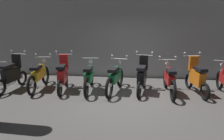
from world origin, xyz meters
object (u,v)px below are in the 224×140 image
(motorbike_slot_2, at_px, (63,75))
(motorbike_slot_0, at_px, (12,75))
(motorbike_slot_1, at_px, (39,75))
(motorbike_slot_3, at_px, (89,77))
(motorbike_slot_6, at_px, (169,79))
(motorbike_slot_5, at_px, (142,77))
(motorbike_slot_4, at_px, (115,77))
(motorbike_slot_7, at_px, (196,78))

(motorbike_slot_2, bearing_deg, motorbike_slot_0, -176.27)
(motorbike_slot_0, height_order, motorbike_slot_1, motorbike_slot_0)
(motorbike_slot_1, xyz_separation_m, motorbike_slot_3, (1.74, -0.02, -0.00))
(motorbike_slot_6, bearing_deg, motorbike_slot_5, 175.45)
(motorbike_slot_3, bearing_deg, motorbike_slot_2, -176.36)
(motorbike_slot_3, distance_m, motorbike_slot_4, 0.87)
(motorbike_slot_4, xyz_separation_m, motorbike_slot_5, (0.87, 0.07, 0.04))
(motorbike_slot_0, bearing_deg, motorbike_slot_6, 1.75)
(motorbike_slot_2, bearing_deg, motorbike_slot_6, 0.77)
(motorbike_slot_4, distance_m, motorbike_slot_6, 1.73)
(motorbike_slot_6, bearing_deg, motorbike_slot_3, 179.81)
(motorbike_slot_1, bearing_deg, motorbike_slot_4, -0.62)
(motorbike_slot_2, distance_m, motorbike_slot_7, 4.34)
(motorbike_slot_2, relative_size, motorbike_slot_5, 1.00)
(motorbike_slot_2, height_order, motorbike_slot_5, same)
(motorbike_slot_3, bearing_deg, motorbike_slot_4, -0.49)
(motorbike_slot_0, bearing_deg, motorbike_slot_7, 2.70)
(motorbike_slot_1, height_order, motorbike_slot_5, motorbike_slot_5)
(motorbike_slot_1, height_order, motorbike_slot_7, motorbike_slot_7)
(motorbike_slot_0, relative_size, motorbike_slot_1, 0.86)
(motorbike_slot_2, distance_m, motorbike_slot_4, 1.75)
(motorbike_slot_7, bearing_deg, motorbike_slot_6, -171.67)
(motorbike_slot_0, relative_size, motorbike_slot_7, 1.01)
(motorbike_slot_1, xyz_separation_m, motorbike_slot_5, (3.48, 0.04, 0.04))
(motorbike_slot_2, xyz_separation_m, motorbike_slot_5, (2.62, 0.12, 0.00))
(motorbike_slot_6, distance_m, motorbike_slot_7, 0.87)
(motorbike_slot_0, bearing_deg, motorbike_slot_2, 3.73)
(motorbike_slot_0, height_order, motorbike_slot_3, motorbike_slot_0)
(motorbike_slot_0, xyz_separation_m, motorbike_slot_4, (3.47, 0.16, -0.04))
(motorbike_slot_1, xyz_separation_m, motorbike_slot_2, (0.86, -0.08, 0.04))
(motorbike_slot_4, xyz_separation_m, motorbike_slot_6, (1.73, -0.00, 0.00))
(motorbike_slot_1, relative_size, motorbike_slot_4, 1.01)
(motorbike_slot_0, bearing_deg, motorbike_slot_1, 12.34)
(motorbike_slot_4, bearing_deg, motorbike_slot_0, -177.35)
(motorbike_slot_2, distance_m, motorbike_slot_3, 0.87)
(motorbike_slot_2, height_order, motorbike_slot_3, motorbike_slot_2)
(motorbike_slot_0, xyz_separation_m, motorbike_slot_1, (0.86, 0.19, -0.04))
(motorbike_slot_1, xyz_separation_m, motorbike_slot_7, (5.20, 0.10, 0.04))
(motorbike_slot_1, height_order, motorbike_slot_2, motorbike_slot_2)
(motorbike_slot_1, relative_size, motorbike_slot_2, 1.16)
(motorbike_slot_3, relative_size, motorbike_slot_4, 1.01)
(motorbike_slot_1, bearing_deg, motorbike_slot_5, 0.65)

